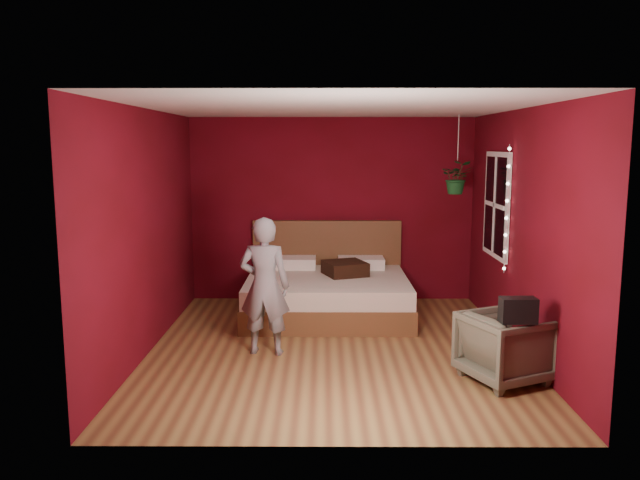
# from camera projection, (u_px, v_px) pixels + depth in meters

# --- Properties ---
(floor) EXTENTS (4.50, 4.50, 0.00)m
(floor) POSITION_uv_depth(u_px,v_px,m) (334.00, 349.00, 6.85)
(floor) COLOR olive
(floor) RESTS_ON ground
(room_walls) EXTENTS (4.04, 4.54, 2.62)m
(room_walls) POSITION_uv_depth(u_px,v_px,m) (334.00, 196.00, 6.60)
(room_walls) COLOR maroon
(room_walls) RESTS_ON ground
(window) EXTENTS (0.05, 0.97, 1.27)m
(window) POSITION_uv_depth(u_px,v_px,m) (496.00, 205.00, 7.50)
(window) COLOR white
(window) RESTS_ON room_walls
(fairy_lights) EXTENTS (0.04, 0.04, 1.45)m
(fairy_lights) POSITION_uv_depth(u_px,v_px,m) (507.00, 209.00, 6.98)
(fairy_lights) COLOR silver
(fairy_lights) RESTS_ON room_walls
(bed) EXTENTS (2.10, 1.78, 1.15)m
(bed) POSITION_uv_depth(u_px,v_px,m) (327.00, 292.00, 8.20)
(bed) COLOR brown
(bed) RESTS_ON ground
(person) EXTENTS (0.57, 0.41, 1.47)m
(person) POSITION_uv_depth(u_px,v_px,m) (265.00, 286.00, 6.59)
(person) COLOR slate
(person) RESTS_ON ground
(armchair) EXTENTS (0.95, 0.94, 0.66)m
(armchair) POSITION_uv_depth(u_px,v_px,m) (505.00, 347.00, 5.87)
(armchair) COLOR #5C5C49
(armchair) RESTS_ON ground
(handbag) EXTENTS (0.32, 0.17, 0.23)m
(handbag) POSITION_uv_depth(u_px,v_px,m) (518.00, 310.00, 5.51)
(handbag) COLOR black
(handbag) RESTS_ON armchair
(throw_pillow) EXTENTS (0.64, 0.64, 0.18)m
(throw_pillow) POSITION_uv_depth(u_px,v_px,m) (345.00, 268.00, 8.17)
(throw_pillow) COLOR black
(throw_pillow) RESTS_ON bed
(hanging_plant) EXTENTS (0.45, 0.41, 1.01)m
(hanging_plant) POSITION_uv_depth(u_px,v_px,m) (457.00, 177.00, 7.97)
(hanging_plant) COLOR silver
(hanging_plant) RESTS_ON room_walls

